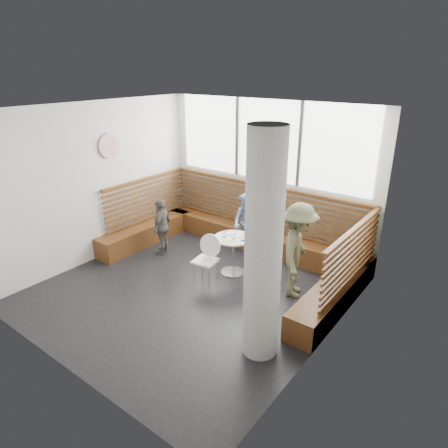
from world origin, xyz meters
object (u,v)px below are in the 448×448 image
Objects in this scene: child_back at (246,224)px; child_left at (162,226)px; adult_man at (298,251)px; cafe_table at (233,248)px; cafe_chair at (208,255)px; concrete_column at (263,250)px.

child_left is at bearing -130.74° from child_back.
adult_man is 1.39× the size of child_left.
cafe_table is 0.84× the size of cafe_chair.
cafe_chair is (-1.84, 1.09, -1.06)m from concrete_column.
cafe_chair is at bearing 149.31° from concrete_column.
adult_man reaches higher than cafe_table.
cafe_chair is at bearing -73.32° from child_back.
child_left reaches higher than cafe_table.
adult_man reaches higher than child_back.
cafe_table is at bearing 74.71° from child_left.
child_left is (-3.41, 1.46, -0.99)m from concrete_column.
child_back is (-1.99, 2.58, -0.94)m from concrete_column.
child_back is at bearing 87.20° from cafe_chair.
concrete_column reaches higher than adult_man.
child_left is at bearing 74.32° from adult_man.
cafe_chair reaches higher than cafe_table.
adult_man is at bearing 72.96° from child_left.
concrete_column reaches higher than cafe_table.
concrete_column is at bearing -39.21° from cafe_chair.
child_back reaches higher than cafe_table.
cafe_chair is at bearing 90.94° from adult_man.
child_back is 1.07× the size of child_left.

